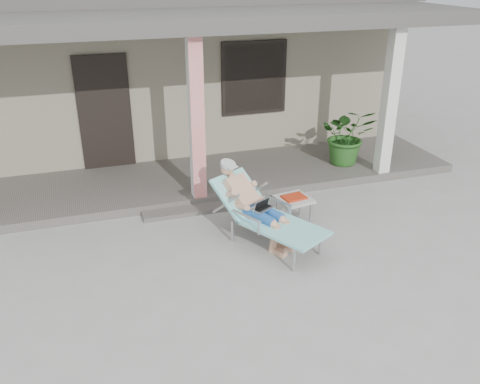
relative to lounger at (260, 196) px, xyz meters
name	(u,v)px	position (x,y,z in m)	size (l,w,h in m)	color
ground	(238,270)	(-0.54, -0.65, -0.72)	(60.00, 60.00, 0.00)	#9E9E99
house	(152,60)	(-0.53, 5.84, 0.94)	(10.40, 5.40, 3.30)	gray
porch_deck	(188,180)	(-0.54, 2.35, -0.65)	(10.00, 2.00, 0.15)	#605B56
porch_overhang	(182,26)	(-0.54, 2.29, 2.07)	(10.00, 2.30, 2.85)	silver
porch_step	(204,209)	(-0.54, 1.20, -0.69)	(2.00, 0.30, 0.07)	#605B56
lounger	(260,196)	(0.00, 0.00, 0.00)	(1.42, 1.85, 1.17)	#B7B7BC
side_table	(294,200)	(0.70, 0.38, -0.35)	(0.56, 0.56, 0.45)	#B5B6B0
potted_palm	(347,135)	(2.53, 2.09, -0.01)	(1.01, 0.88, 1.12)	#26591E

